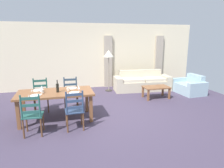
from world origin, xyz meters
TOP-DOWN VIEW (x-y plane):
  - ground_plane at (0.00, 0.00)m, footprint 9.60×9.60m
  - wall_far at (0.00, 3.30)m, footprint 9.60×0.16m
  - curtain_panel_left at (0.85, 3.16)m, footprint 0.35×0.08m
  - curtain_panel_right at (3.25, 3.16)m, footprint 0.35×0.08m
  - dining_table at (-1.33, -0.04)m, footprint 1.90×0.96m
  - dining_chair_near_left at (-1.81, -0.82)m, footprint 0.44×0.42m
  - dining_chair_near_right at (-0.91, -0.76)m, footprint 0.43×0.41m
  - dining_chair_far_left at (-1.76, 0.74)m, footprint 0.45×0.43m
  - dining_chair_far_right at (-0.91, 0.69)m, footprint 0.43×0.41m
  - dinner_plate_near_left at (-1.78, -0.29)m, footprint 0.24×0.24m
  - fork_near_left at (-1.93, -0.29)m, footprint 0.03×0.17m
  - dinner_plate_near_right at (-0.88, -0.29)m, footprint 0.24×0.24m
  - fork_near_right at (-1.03, -0.29)m, footprint 0.02×0.17m
  - dinner_plate_far_left at (-1.78, 0.21)m, footprint 0.24×0.24m
  - fork_far_left at (-1.93, 0.21)m, footprint 0.02×0.17m
  - dinner_plate_far_right at (-0.88, 0.21)m, footprint 0.24×0.24m
  - fork_far_right at (-1.03, 0.21)m, footprint 0.02×0.17m
  - wine_bottle at (-1.27, -0.08)m, footprint 0.07×0.07m
  - wine_glass_near_left at (-1.66, -0.18)m, footprint 0.06×0.06m
  - wine_glass_near_right at (-0.74, -0.18)m, footprint 0.06×0.06m
  - wine_glass_far_left at (-1.66, 0.09)m, footprint 0.06×0.06m
  - coffee_cup_primary at (-1.00, -0.02)m, footprint 0.07×0.07m
  - coffee_cup_secondary at (-1.64, -0.06)m, footprint 0.07×0.07m
  - couch at (2.05, 2.27)m, footprint 2.34×0.98m
  - coffee_table at (2.09, 1.06)m, footprint 0.90×0.56m
  - armchair_upholstered at (3.67, 1.31)m, footprint 0.86×1.20m
  - standing_lamp at (0.70, 2.46)m, footprint 0.40×0.40m

SIDE VIEW (x-z plane):
  - ground_plane at x=0.00m, z-range -0.02..0.00m
  - armchair_upholstered at x=3.67m, z-range -0.11..0.61m
  - couch at x=2.05m, z-range -0.11..0.69m
  - coffee_table at x=2.09m, z-range 0.15..0.57m
  - dining_chair_near_left at x=-1.81m, z-range 0.00..0.96m
  - dining_chair_near_right at x=-0.91m, z-range 0.00..0.96m
  - dining_chair_far_left at x=-1.76m, z-range 0.00..0.96m
  - dining_chair_far_right at x=-0.91m, z-range 0.00..0.96m
  - dining_table at x=-1.33m, z-range 0.29..1.04m
  - fork_near_left at x=-1.93m, z-range 0.75..0.76m
  - fork_near_right at x=-1.03m, z-range 0.75..0.76m
  - fork_far_left at x=-1.93m, z-range 0.75..0.76m
  - fork_far_right at x=-1.03m, z-range 0.75..0.76m
  - dinner_plate_near_left at x=-1.78m, z-range 0.75..0.77m
  - dinner_plate_near_right at x=-0.88m, z-range 0.75..0.77m
  - dinner_plate_far_left at x=-1.78m, z-range 0.75..0.77m
  - dinner_plate_far_right at x=-0.88m, z-range 0.75..0.77m
  - coffee_cup_primary at x=-1.00m, z-range 0.75..0.84m
  - coffee_cup_secondary at x=-1.64m, z-range 0.75..0.84m
  - wine_glass_near_left at x=-1.66m, z-range 0.78..0.94m
  - wine_glass_near_right at x=-0.74m, z-range 0.78..0.94m
  - wine_glass_far_left at x=-1.66m, z-range 0.78..0.94m
  - wine_bottle at x=-1.27m, z-range 0.71..1.03m
  - curtain_panel_left at x=0.85m, z-range 0.00..2.20m
  - curtain_panel_right at x=3.25m, z-range 0.00..2.20m
  - wall_far at x=0.00m, z-range 0.00..2.70m
  - standing_lamp at x=0.70m, z-range 0.59..2.23m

